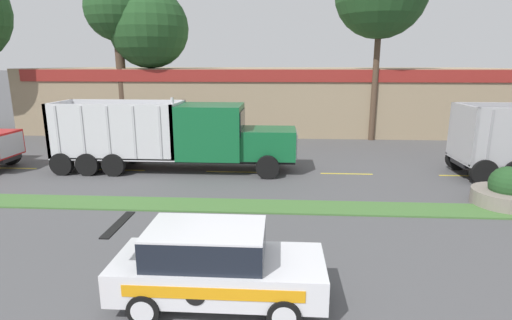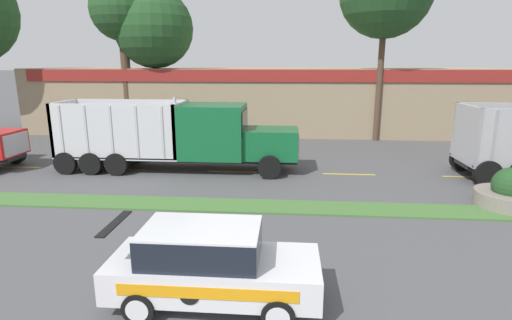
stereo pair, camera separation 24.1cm
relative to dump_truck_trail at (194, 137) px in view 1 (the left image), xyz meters
The scene contains 12 objects.
grass_verge 6.06m from the dump_truck_trail, 56.77° to the right, with size 120.00×1.36×0.06m, color #477538.
centre_line_2 9.18m from the dump_truck_trail, behind, with size 2.40×0.14×0.01m, color yellow.
centre_line_3 3.98m from the dump_truck_trail, behind, with size 2.40×0.14×0.01m, color yellow.
centre_line_4 2.39m from the dump_truck_trail, ahead, with size 2.40×0.14×0.01m, color yellow.
centre_line_5 7.34m from the dump_truck_trail, ahead, with size 2.40×0.14×0.01m, color yellow.
centre_line_6 12.67m from the dump_truck_trail, ahead, with size 2.40×0.14×0.01m, color yellow.
dump_truck_trail is the anchor object (origin of this frame).
rally_car 11.15m from the dump_truck_trail, 75.70° to the right, with size 4.41×1.91×1.75m.
stone_planter 12.94m from the dump_truck_trail, 18.88° to the right, with size 2.29×2.29×1.45m.
store_building_backdrop 14.96m from the dump_truck_trail, 77.61° to the left, with size 35.99×12.10×4.66m.
tree_behind_left 12.55m from the dump_truck_trail, 117.49° to the left, with size 5.38×5.38×11.39m.
tree_behind_far_right 13.31m from the dump_truck_trail, 127.79° to the left, with size 4.13×4.13×11.61m.
Camera 1 is at (0.88, -3.84, 4.99)m, focal length 28.00 mm.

